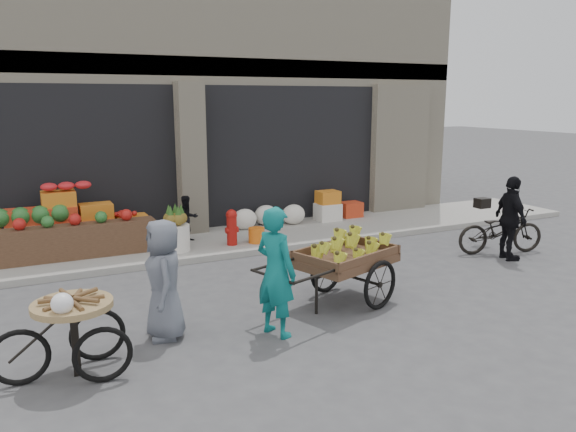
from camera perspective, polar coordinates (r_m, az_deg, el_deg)
name	(u,v)px	position (r m, az deg, el deg)	size (l,w,h in m)	color
ground	(298,315)	(7.90, 1.04, -10.00)	(80.00, 80.00, 0.00)	#424244
sidewalk	(206,243)	(11.50, -8.28, -2.76)	(18.00, 2.20, 0.12)	gray
building	(154,81)	(14.94, -13.43, 13.20)	(14.00, 6.45, 7.00)	beige
fruit_display	(73,223)	(11.17, -21.04, -0.65)	(3.10, 1.12, 1.24)	red
pineapple_bin	(176,238)	(10.76, -11.32, -2.19)	(0.52, 0.52, 0.50)	silver
fire_hydrant	(232,226)	(11.00, -5.74, -0.99)	(0.22, 0.22, 0.71)	#A5140F
orange_bucket	(256,235)	(11.19, -3.22, -1.96)	(0.32, 0.32, 0.30)	orange
right_bay_goods	(307,210)	(12.96, 1.91, 0.59)	(3.35, 0.60, 0.70)	silver
seated_person	(187,219)	(11.38, -10.19, -0.27)	(0.45, 0.35, 0.93)	black
banana_cart	(344,255)	(8.12, 5.67, -3.99)	(2.58, 1.65, 1.01)	brown
vendor_woman	(276,272)	(7.01, -1.24, -5.68)	(0.60, 0.40, 1.66)	#0E6C6B
tricycle_cart	(73,326)	(6.50, -20.99, -10.40)	(1.43, 0.87, 0.95)	#9E7F51
vendor_grey	(164,279)	(7.11, -12.49, -6.31)	(0.74, 0.48, 1.51)	slate
bicycle	(501,230)	(11.55, 20.78, -1.37)	(0.60, 1.72, 0.90)	black
cyclist	(511,218)	(11.07, 21.69, -0.24)	(0.91, 0.38, 1.56)	black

